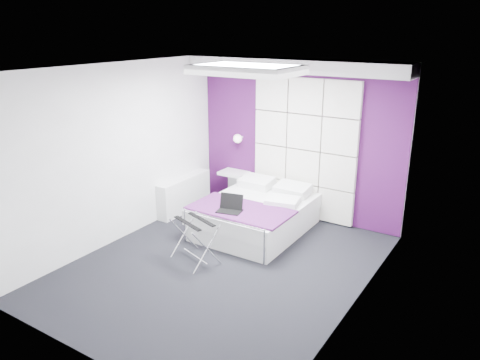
# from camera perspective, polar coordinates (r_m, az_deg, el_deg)

# --- Properties ---
(floor) EXTENTS (4.40, 4.40, 0.00)m
(floor) POSITION_cam_1_polar(r_m,az_deg,el_deg) (6.40, -2.20, -10.41)
(floor) COLOR black
(floor) RESTS_ON ground
(ceiling) EXTENTS (4.40, 4.40, 0.00)m
(ceiling) POSITION_cam_1_polar(r_m,az_deg,el_deg) (5.64, -2.53, 13.46)
(ceiling) COLOR white
(ceiling) RESTS_ON wall_back
(wall_back) EXTENTS (3.60, 0.00, 3.60)m
(wall_back) POSITION_cam_1_polar(r_m,az_deg,el_deg) (7.73, 7.02, 4.90)
(wall_back) COLOR silver
(wall_back) RESTS_ON floor
(wall_left) EXTENTS (0.00, 4.40, 4.40)m
(wall_left) POSITION_cam_1_polar(r_m,az_deg,el_deg) (7.04, -14.50, 3.11)
(wall_left) COLOR silver
(wall_left) RESTS_ON floor
(wall_right) EXTENTS (0.00, 4.40, 4.40)m
(wall_right) POSITION_cam_1_polar(r_m,az_deg,el_deg) (5.13, 14.41, -2.53)
(wall_right) COLOR silver
(wall_right) RESTS_ON floor
(accent_wall) EXTENTS (3.58, 0.02, 2.58)m
(accent_wall) POSITION_cam_1_polar(r_m,az_deg,el_deg) (7.72, 6.98, 4.88)
(accent_wall) COLOR #431046
(accent_wall) RESTS_ON wall_back
(soffit) EXTENTS (3.58, 0.50, 0.20)m
(soffit) POSITION_cam_1_polar(r_m,az_deg,el_deg) (7.32, 6.51, 13.69)
(soffit) COLOR white
(soffit) RESTS_ON wall_back
(headboard) EXTENTS (1.80, 0.08, 2.30)m
(headboard) POSITION_cam_1_polar(r_m,az_deg,el_deg) (7.65, 7.80, 3.71)
(headboard) COLOR silver
(headboard) RESTS_ON wall_back
(skylight) EXTENTS (1.36, 0.86, 0.12)m
(skylight) POSITION_cam_1_polar(r_m,az_deg,el_deg) (6.14, 0.78, 13.40)
(skylight) COLOR white
(skylight) RESTS_ON ceiling
(wall_lamp) EXTENTS (0.15, 0.15, 0.15)m
(wall_lamp) POSITION_cam_1_polar(r_m,az_deg,el_deg) (8.13, -0.14, 5.11)
(wall_lamp) COLOR white
(wall_lamp) RESTS_ON wall_back
(radiator) EXTENTS (0.22, 1.20, 0.60)m
(radiator) POSITION_cam_1_polar(r_m,az_deg,el_deg) (8.16, -6.81, -1.70)
(radiator) COLOR white
(radiator) RESTS_ON floor
(bed) EXTENTS (1.51, 1.81, 0.65)m
(bed) POSITION_cam_1_polar(r_m,az_deg,el_deg) (7.32, 1.91, -4.23)
(bed) COLOR white
(bed) RESTS_ON floor
(nightstand) EXTENTS (0.48, 0.37, 0.05)m
(nightstand) POSITION_cam_1_polar(r_m,az_deg,el_deg) (8.30, -0.72, 0.87)
(nightstand) COLOR white
(nightstand) RESTS_ON wall_back
(luggage_rack) EXTENTS (0.60, 0.44, 0.59)m
(luggage_rack) POSITION_cam_1_polar(r_m,az_deg,el_deg) (6.43, -5.49, -7.40)
(luggage_rack) COLOR silver
(luggage_rack) RESTS_ON floor
(laptop) EXTENTS (0.35, 0.25, 0.25)m
(laptop) POSITION_cam_1_polar(r_m,az_deg,el_deg) (6.80, -1.09, -3.32)
(laptop) COLOR black
(laptop) RESTS_ON bed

